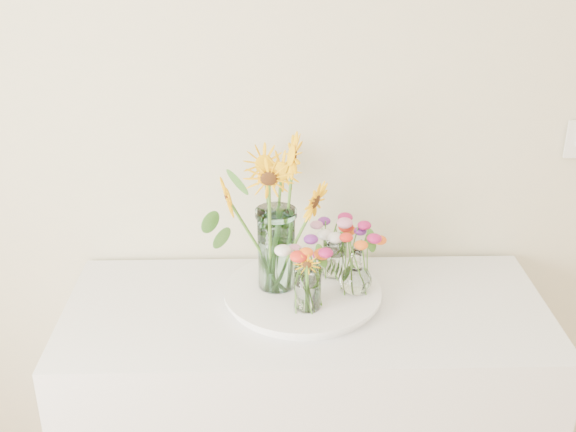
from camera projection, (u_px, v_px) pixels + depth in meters
The scene contains 10 objects.
counter at pixel (305, 429), 2.27m from camera, with size 1.40×0.60×0.90m, color white.
tray at pixel (303, 295), 2.12m from camera, with size 0.44×0.44×0.03m, color white.
mason_jar at pixel (276, 249), 2.09m from camera, with size 0.11×0.11×0.25m, color #B2E4E1.
sunflower_bouquet at pixel (276, 212), 2.04m from camera, with size 0.56×0.56×0.49m, color #FFB305, non-canonical shape.
small_vase_a at pixel (308, 289), 2.01m from camera, with size 0.08×0.08×0.13m, color white.
wildflower_posy_a at pixel (308, 274), 1.99m from camera, with size 0.19×0.19×0.22m, color #EF5C14, non-canonical shape.
small_vase_b at pixel (356, 272), 2.09m from camera, with size 0.09×0.09×0.14m, color white, non-canonical shape.
wildflower_posy_b at pixel (357, 258), 2.07m from camera, with size 0.20×0.20×0.23m, color #EF5C14, non-canonical shape.
small_vase_c at pixel (334, 258), 2.18m from camera, with size 0.07×0.07×0.12m, color white.
wildflower_posy_c at pixel (335, 245), 2.16m from camera, with size 0.17×0.17×0.21m, color #EF5C14, non-canonical shape.
Camera 1 is at (-0.32, 0.15, 2.01)m, focal length 45.00 mm.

